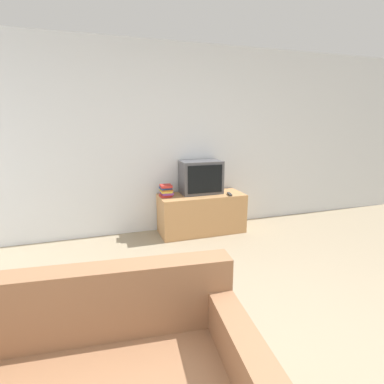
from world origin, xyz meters
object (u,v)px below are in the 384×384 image
Objects in this scene: television at (201,177)px; remote_on_stand at (230,194)px; tv_stand at (201,213)px; book_stack at (166,191)px.

television is 3.53× the size of remote_on_stand.
tv_stand is at bearing -103.49° from television.
remote_on_stand is at bearing -12.85° from book_stack.
tv_stand is 7.34× the size of remote_on_stand.
book_stack reaches higher than remote_on_stand.
remote_on_stand is at bearing -34.61° from television.
book_stack is at bearing 175.04° from tv_stand.
remote_on_stand is (0.34, -0.24, -0.22)m from television.
television is at bearing 4.26° from book_stack.
television is at bearing 76.51° from tv_stand.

